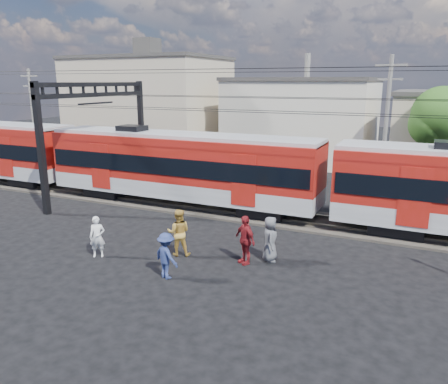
{
  "coord_description": "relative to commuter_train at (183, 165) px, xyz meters",
  "views": [
    {
      "loc": [
        8.15,
        -13.09,
        6.99
      ],
      "look_at": [
        -0.15,
        5.0,
        1.92
      ],
      "focal_mm": 35.0,
      "sensor_mm": 36.0,
      "label": 1
    }
  ],
  "objects": [
    {
      "name": "pedestrian_a",
      "position": [
        0.53,
        -8.02,
        -1.55
      ],
      "size": [
        0.74,
        0.66,
        1.7
      ],
      "primitive_type": "imported",
      "rotation": [
        0.0,
        0.0,
        0.53
      ],
      "color": "silver",
      "rests_on": "ground"
    },
    {
      "name": "rail_far",
      "position": [
        4.05,
        0.75,
        -2.22
      ],
      "size": [
        70.0,
        0.12,
        0.12
      ],
      "primitive_type": "cube",
      "color": "#59544C",
      "rests_on": "track_bed"
    },
    {
      "name": "tree_near",
      "position": [
        13.23,
        10.09,
        2.26
      ],
      "size": [
        3.82,
        3.64,
        6.72
      ],
      "color": "#382619",
      "rests_on": "ground"
    },
    {
      "name": "rail_near",
      "position": [
        4.05,
        -0.75,
        -2.22
      ],
      "size": [
        70.0,
        0.12,
        0.12
      ],
      "primitive_type": "cube",
      "color": "#59544C",
      "rests_on": "track_bed"
    },
    {
      "name": "building_midwest",
      "position": [
        2.05,
        19.0,
        1.25
      ],
      "size": [
        12.24,
        12.24,
        7.3
      ],
      "color": "beige",
      "rests_on": "ground"
    },
    {
      "name": "pedestrian_d",
      "position": [
        6.25,
        -6.16,
        -1.42
      ],
      "size": [
        1.23,
        1.02,
        1.96
      ],
      "primitive_type": "imported",
      "rotation": [
        0.0,
        0.0,
        -0.57
      ],
      "color": "maroon",
      "rests_on": "ground"
    },
    {
      "name": "utility_pole_mid",
      "position": [
        10.05,
        7.0,
        2.13
      ],
      "size": [
        1.8,
        0.24,
        8.5
      ],
      "color": "slate",
      "rests_on": "ground"
    },
    {
      "name": "pedestrian_b",
      "position": [
        3.47,
        -6.51,
        -1.42
      ],
      "size": [
        1.17,
        1.06,
        1.96
      ],
      "primitive_type": "imported",
      "rotation": [
        0.0,
        0.0,
        3.54
      ],
      "color": "gold",
      "rests_on": "ground"
    },
    {
      "name": "ground",
      "position": [
        4.05,
        -8.0,
        -2.4
      ],
      "size": [
        120.0,
        120.0,
        0.0
      ],
      "primitive_type": "plane",
      "color": "black",
      "rests_on": "ground"
    },
    {
      "name": "building_west",
      "position": [
        -12.95,
        16.0,
        2.25
      ],
      "size": [
        14.28,
        10.2,
        9.3
      ],
      "color": "#BEAC91",
      "rests_on": "ground"
    },
    {
      "name": "track_bed",
      "position": [
        4.05,
        0.0,
        -2.34
      ],
      "size": [
        70.0,
        3.4,
        0.12
      ],
      "primitive_type": "cube",
      "color": "#2D2823",
      "rests_on": "ground"
    },
    {
      "name": "commuter_train",
      "position": [
        0.0,
        0.0,
        0.0
      ],
      "size": [
        50.3,
        3.08,
        4.17
      ],
      "color": "black",
      "rests_on": "ground"
    },
    {
      "name": "utility_pole_west",
      "position": [
        -17.95,
        6.0,
        1.88
      ],
      "size": [
        1.8,
        0.24,
        8.0
      ],
      "color": "slate",
      "rests_on": "ground"
    },
    {
      "name": "catenary",
      "position": [
        -4.6,
        -0.0,
        2.73
      ],
      "size": [
        70.0,
        9.3,
        7.52
      ],
      "color": "black",
      "rests_on": "ground"
    },
    {
      "name": "pedestrian_e",
      "position": [
        7.07,
        -5.51,
        -1.48
      ],
      "size": [
        0.84,
        1.03,
        1.83
      ],
      "primitive_type": "imported",
      "rotation": [
        0.0,
        0.0,
        1.89
      ],
      "color": "#515257",
      "rests_on": "ground"
    },
    {
      "name": "pedestrian_c",
      "position": [
        4.16,
        -8.58,
        -1.54
      ],
      "size": [
        1.27,
        0.99,
        1.72
      ],
      "primitive_type": "imported",
      "rotation": [
        0.0,
        0.0,
        2.79
      ],
      "color": "navy",
      "rests_on": "ground"
    }
  ]
}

